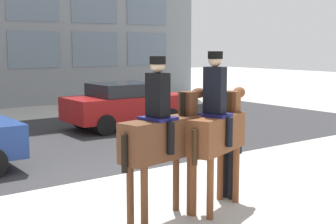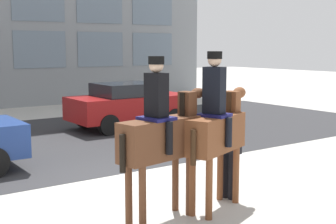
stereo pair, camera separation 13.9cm
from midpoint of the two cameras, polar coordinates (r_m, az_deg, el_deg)
The scene contains 6 objects.
ground_plane at distance 9.53m, azimuth -6.25°, elevation -8.48°, with size 80.00×80.00×0.00m, color #B2AFA8.
road_surface at distance 13.75m, azimuth -16.16°, elevation -3.64°, with size 24.27×8.50×0.01m.
mounted_horse_lead at distance 7.15m, azimuth -1.23°, elevation -2.78°, with size 1.79×0.68×2.55m.
mounted_horse_companion at distance 7.72m, azimuth 5.50°, elevation -1.97°, with size 1.71×0.92×2.62m.
pedestrian_bystander at distance 8.32m, azimuth 6.97°, elevation -3.87°, with size 0.82×0.50×1.69m.
street_car_far_lane at distance 15.66m, azimuth -5.53°, elevation 0.95°, with size 3.96×1.94×1.50m.
Camera 1 is at (-4.57, -7.92, 2.68)m, focal length 50.00 mm.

